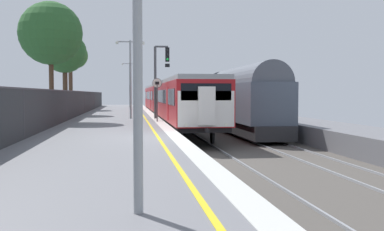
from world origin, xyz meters
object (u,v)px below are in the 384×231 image
object	(u,v)px
platform_lamp_mid	(130,72)
background_tree_right	(50,35)
platform_lamp_far	(130,81)
speed_limit_sign	(157,94)
background_tree_centre	(72,53)
freight_train_adjacent_track	(208,97)
background_tree_left	(64,54)
signal_gantry	(159,73)
commuter_train_at_platform	(169,99)

from	to	relation	value
platform_lamp_mid	background_tree_right	world-z (taller)	background_tree_right
platform_lamp_far	platform_lamp_mid	bearing A→B (deg)	-90.00
speed_limit_sign	background_tree_centre	bearing A→B (deg)	108.94
freight_train_adjacent_track	background_tree_right	bearing A→B (deg)	-132.49
background_tree_left	platform_lamp_far	bearing A→B (deg)	73.39
platform_lamp_far	background_tree_right	distance (m)	28.53
signal_gantry	freight_train_adjacent_track	bearing A→B (deg)	63.91
speed_limit_sign	background_tree_centre	world-z (taller)	background_tree_centre
signal_gantry	background_tree_right	bearing A→B (deg)	-161.12
background_tree_right	commuter_train_at_platform	bearing A→B (deg)	53.90
speed_limit_sign	background_tree_right	distance (m)	7.65
freight_train_adjacent_track	platform_lamp_mid	world-z (taller)	platform_lamp_mid
signal_gantry	background_tree_right	world-z (taller)	background_tree_right
platform_lamp_far	background_tree_centre	xyz separation A→B (m)	(-6.29, -6.24, 2.88)
freight_train_adjacent_track	platform_lamp_mid	xyz separation A→B (m)	(-7.46, -10.87, 1.79)
commuter_train_at_platform	background_tree_right	distance (m)	14.88
platform_lamp_mid	platform_lamp_far	xyz separation A→B (m)	(-0.00, 25.32, 0.09)
platform_lamp_mid	background_tree_right	xyz separation A→B (m)	(-4.96, -2.69, 2.18)
platform_lamp_mid	background_tree_right	size ratio (longest dim) A/B	0.73
commuter_train_at_platform	background_tree_right	size ratio (longest dim) A/B	5.40
signal_gantry	platform_lamp_mid	bearing A→B (deg)	170.86
platform_lamp_mid	background_tree_centre	world-z (taller)	background_tree_centre
background_tree_centre	platform_lamp_far	bearing A→B (deg)	44.79
platform_lamp_mid	background_tree_right	distance (m)	6.05
background_tree_left	speed_limit_sign	bearing A→B (deg)	-56.94
platform_lamp_far	background_tree_right	xyz separation A→B (m)	(-4.96, -28.02, 2.09)
background_tree_centre	background_tree_right	xyz separation A→B (m)	(1.32, -21.78, -0.79)
platform_lamp_mid	platform_lamp_far	distance (m)	25.32
platform_lamp_far	background_tree_centre	bearing A→B (deg)	-135.21
background_tree_right	signal_gantry	bearing A→B (deg)	18.88
speed_limit_sign	platform_lamp_far	distance (m)	29.36
platform_lamp_mid	background_tree_centre	xyz separation A→B (m)	(-6.29, 19.08, 2.96)
background_tree_centre	commuter_train_at_platform	bearing A→B (deg)	-46.38
freight_train_adjacent_track	speed_limit_sign	distance (m)	15.93
speed_limit_sign	commuter_train_at_platform	bearing A→B (deg)	81.79
background_tree_centre	signal_gantry	bearing A→B (deg)	-66.91
signal_gantry	background_tree_centre	world-z (taller)	background_tree_centre
signal_gantry	background_tree_right	size ratio (longest dim) A/B	0.68
speed_limit_sign	background_tree_right	size ratio (longest dim) A/B	0.36
signal_gantry	background_tree_centre	size ratio (longest dim) A/B	0.62
speed_limit_sign	platform_lamp_mid	distance (m)	4.52
commuter_train_at_platform	background_tree_centre	world-z (taller)	background_tree_centre
signal_gantry	background_tree_left	bearing A→B (deg)	135.74
freight_train_adjacent_track	background_tree_right	world-z (taller)	background_tree_right
platform_lamp_far	background_tree_centre	size ratio (longest dim) A/B	0.69
commuter_train_at_platform	platform_lamp_mid	xyz separation A→B (m)	(-3.46, -8.85, 1.97)
freight_train_adjacent_track	platform_lamp_mid	size ratio (longest dim) A/B	7.45
freight_train_adjacent_track	signal_gantry	size ratio (longest dim) A/B	8.00
speed_limit_sign	background_tree_left	size ratio (longest dim) A/B	0.39
freight_train_adjacent_track	signal_gantry	bearing A→B (deg)	-116.09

